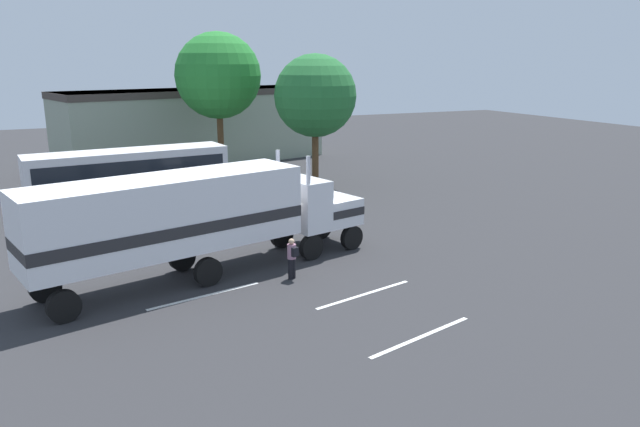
{
  "coord_description": "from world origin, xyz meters",
  "views": [
    {
      "loc": [
        -10.26,
        -23.68,
        8.28
      ],
      "look_at": [
        0.63,
        0.07,
        1.6
      ],
      "focal_mm": 33.59,
      "sensor_mm": 36.0,
      "label": 1
    }
  ],
  "objects_px": {
    "semi_truck": "(194,215)",
    "tree_center": "(218,76)",
    "parked_bus": "(129,173)",
    "tree_left": "(315,96)",
    "person_bystander": "(292,257)"
  },
  "relations": [
    {
      "from": "parked_bus",
      "to": "tree_center",
      "type": "bearing_deg",
      "value": 42.0
    },
    {
      "from": "semi_truck",
      "to": "tree_center",
      "type": "distance_m",
      "value": 20.74
    },
    {
      "from": "tree_left",
      "to": "tree_center",
      "type": "height_order",
      "value": "tree_center"
    },
    {
      "from": "semi_truck",
      "to": "tree_center",
      "type": "relative_size",
      "value": 1.4
    },
    {
      "from": "semi_truck",
      "to": "person_bystander",
      "type": "relative_size",
      "value": 8.79
    },
    {
      "from": "tree_left",
      "to": "tree_center",
      "type": "bearing_deg",
      "value": 131.31
    },
    {
      "from": "person_bystander",
      "to": "parked_bus",
      "type": "bearing_deg",
      "value": 105.91
    },
    {
      "from": "person_bystander",
      "to": "tree_center",
      "type": "bearing_deg",
      "value": 81.76
    },
    {
      "from": "semi_truck",
      "to": "tree_left",
      "type": "xyz_separation_m",
      "value": [
        11.22,
        13.63,
        3.55
      ]
    },
    {
      "from": "tree_center",
      "to": "person_bystander",
      "type": "bearing_deg",
      "value": -98.24
    },
    {
      "from": "semi_truck",
      "to": "tree_center",
      "type": "height_order",
      "value": "tree_center"
    },
    {
      "from": "parked_bus",
      "to": "tree_center",
      "type": "xyz_separation_m",
      "value": [
        7.15,
        6.44,
        5.21
      ]
    },
    {
      "from": "semi_truck",
      "to": "tree_left",
      "type": "height_order",
      "value": "tree_left"
    },
    {
      "from": "person_bystander",
      "to": "tree_center",
      "type": "relative_size",
      "value": 0.16
    },
    {
      "from": "person_bystander",
      "to": "tree_center",
      "type": "xyz_separation_m",
      "value": [
        3.03,
        20.9,
        6.38
      ]
    }
  ]
}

